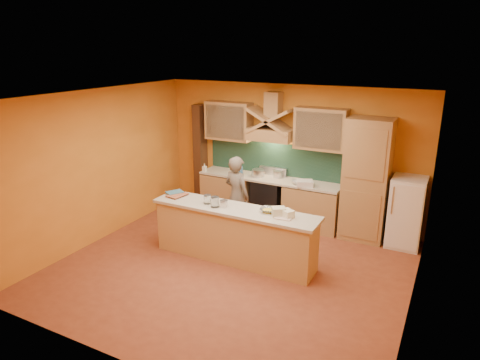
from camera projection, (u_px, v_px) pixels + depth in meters
The scene contains 36 objects.
floor at pixel (231, 268), 7.07m from camera, with size 5.50×5.00×0.01m, color brown.
ceiling at pixel (230, 97), 6.23m from camera, with size 5.50×5.00×0.01m, color white.
wall_back at pixel (289, 154), 8.77m from camera, with size 5.50×0.02×2.80m, color orange.
wall_front at pixel (119, 254), 4.53m from camera, with size 5.50×0.02×2.80m, color orange.
wall_left at pixel (99, 166), 7.85m from camera, with size 0.02×5.00×2.80m, color orange.
wall_right at pixel (420, 219), 5.45m from camera, with size 0.02×5.00×2.80m, color orange.
base_cabinet_left at pixel (229, 193), 9.36m from camera, with size 1.10×0.60×0.86m, color tan.
base_cabinet_right at pixel (312, 208), 8.53m from camera, with size 1.10×0.60×0.86m, color tan.
counter_top at pixel (269, 179), 8.80m from camera, with size 3.00×0.62×0.04m, color beige.
stove at pixel (268, 199), 8.93m from camera, with size 0.60×0.58×0.90m, color black.
backsplash at pixel (275, 159), 8.94m from camera, with size 3.00×0.03×0.70m, color #18362B.
range_hood at pixel (271, 134), 8.57m from camera, with size 0.92×0.50×0.24m, color tan.
hood_chimney at pixel (273, 105), 8.48m from camera, with size 0.30×0.30×0.50m, color tan.
upper_cabinet_left at pixel (229, 121), 9.01m from camera, with size 1.00×0.35×0.80m, color tan.
upper_cabinet_right at pixel (321, 129), 8.14m from camera, with size 1.00×0.35×0.80m, color tan.
pantry_column at pixel (366, 180), 7.87m from camera, with size 0.80×0.60×2.30m, color tan.
fridge at pixel (406, 212), 7.70m from camera, with size 0.58×0.60×1.30m, color white.
trim_column_left at pixel (200, 156), 9.62m from camera, with size 0.20×0.30×2.30m, color #472816.
island_body at pixel (234, 236), 7.24m from camera, with size 2.80×0.55×0.88m, color tan.
island_top at pixel (234, 209), 7.09m from camera, with size 2.90×0.62×0.05m, color beige.
person at pixel (237, 196), 8.16m from camera, with size 0.57×0.37×1.55m, color #70665B.
pot_large at pixel (258, 174), 8.86m from camera, with size 0.26×0.26×0.15m, color silver.
pot_small at pixel (278, 175), 8.81m from camera, with size 0.19×0.19×0.13m, color silver.
soap_bottle_a at pixel (205, 168), 9.21m from camera, with size 0.08×0.08×0.17m, color silver.
soap_bottle_b at pixel (241, 169), 8.95m from camera, with size 0.10×0.10×0.26m, color #335D8C.
bowl_back at pixel (298, 182), 8.39m from camera, with size 0.24×0.24×0.08m, color silver.
dish_rack at pixel (305, 183), 8.26m from camera, with size 0.31×0.24×0.11m, color silver.
book_lower at pixel (172, 194), 7.72m from camera, with size 0.26×0.35×0.03m, color #A4583A.
book_upper at pixel (172, 191), 7.83m from camera, with size 0.21×0.29×0.02m, color teal.
jar_large at pixel (215, 202), 7.10m from camera, with size 0.14×0.14×0.18m, color silver.
jar_small at pixel (207, 199), 7.26m from camera, with size 0.13×0.13×0.15m, color white.
kitchen_scale at pixel (224, 204), 7.12m from camera, with size 0.11×0.11×0.09m, color white.
mixing_bowl at pixel (268, 210), 6.91m from camera, with size 0.26×0.26×0.06m, color white.
cloth at pixel (284, 218), 6.67m from camera, with size 0.26×0.20×0.02m, color beige.
grocery_bag_a at pixel (279, 212), 6.75m from camera, with size 0.21×0.17×0.14m, color beige.
grocery_bag_b at pixel (287, 214), 6.69m from camera, with size 0.19×0.15×0.12m, color #ECE5C2.
Camera 1 is at (3.02, -5.54, 3.52)m, focal length 32.00 mm.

